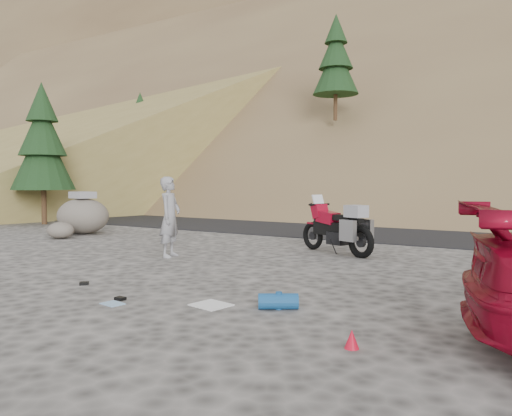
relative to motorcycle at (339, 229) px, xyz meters
The scene contains 15 objects.
ground 3.53m from the motorcycle, 103.51° to the right, with size 140.00×140.00×0.00m, color #403D3B.
road 5.69m from the motorcycle, 98.29° to the left, with size 120.00×7.00×0.05m, color black.
hillside 38.94m from the motorcycle, 91.32° to the left, with size 120.00×73.00×46.72m.
conifer_verge 12.10m from the motorcycle, behind, with size 2.20×2.20×5.04m.
motorcycle is the anchor object (origin of this frame).
man 3.54m from the motorcycle, 140.50° to the right, with size 0.59×0.39×1.62m, color gray.
boulder 7.91m from the motorcycle, behind, with size 2.00×1.87×1.22m.
small_rock 7.54m from the motorcycle, 169.27° to the right, with size 0.83×0.77×0.44m.
gear_white_cloth 4.96m from the motorcycle, 84.84° to the right, with size 0.44×0.39×0.01m, color white.
gear_blue_mat 4.79m from the motorcycle, 75.10° to the right, with size 0.19×0.19×0.48m, color #164C87.
gear_bottle 4.80m from the motorcycle, 74.99° to the right, with size 0.08×0.08×0.21m, color #164C87.
gear_funnel 6.02m from the motorcycle, 65.39° to the right, with size 0.14×0.14×0.18m, color red.
gear_glove_a 5.39m from the motorcycle, 97.70° to the right, with size 0.13×0.09×0.04m, color black.
gear_glove_b 5.33m from the motorcycle, 110.86° to the right, with size 0.13×0.10×0.04m, color black.
gear_blue_cloth 5.58m from the motorcycle, 96.49° to the right, with size 0.28×0.20×0.01m, color #88B1D3.
Camera 1 is at (5.02, -6.29, 1.52)m, focal length 35.00 mm.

